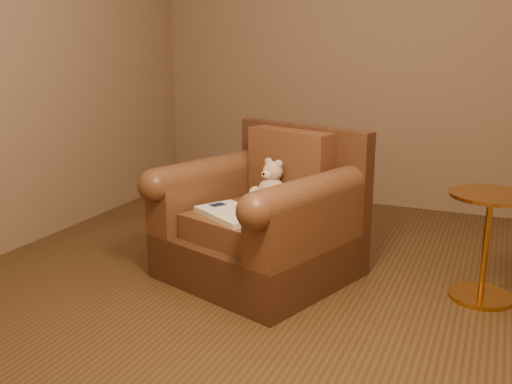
% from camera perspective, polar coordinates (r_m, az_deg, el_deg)
% --- Properties ---
extents(floor, '(4.00, 4.00, 0.00)m').
position_cam_1_polar(floor, '(3.50, 3.38, -9.21)').
color(floor, '#4D351A').
rests_on(floor, ground).
extents(armchair, '(1.26, 1.23, 0.91)m').
position_cam_1_polar(armchair, '(3.54, 0.81, -2.87)').
color(armchair, '#432616').
rests_on(armchair, floor).
extents(teddy_bear, '(0.22, 0.25, 0.30)m').
position_cam_1_polar(teddy_bear, '(3.56, 1.40, 0.48)').
color(teddy_bear, '#D6B095').
rests_on(teddy_bear, armchair).
extents(guidebook, '(0.51, 0.45, 0.04)m').
position_cam_1_polar(guidebook, '(3.34, -2.46, -2.17)').
color(guidebook, beige).
rests_on(guidebook, armchair).
extents(side_table, '(0.44, 0.44, 0.62)m').
position_cam_1_polar(side_table, '(3.44, 22.02, -4.75)').
color(side_table, '#C48636').
rests_on(side_table, floor).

